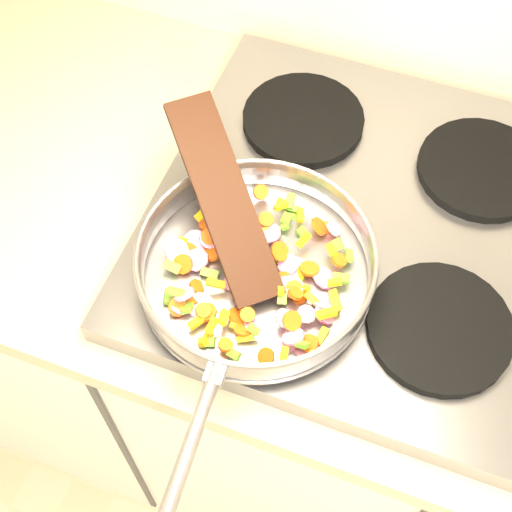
% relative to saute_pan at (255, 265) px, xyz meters
% --- Properties ---
extents(cooktop, '(0.60, 0.60, 0.04)m').
position_rel_saute_pan_xyz_m(cooktop, '(0.11, 0.16, -0.07)').
color(cooktop, '#939399').
rests_on(cooktop, counter_top).
extents(grate_fl, '(0.19, 0.19, 0.02)m').
position_rel_saute_pan_xyz_m(grate_fl, '(-0.03, 0.02, -0.04)').
color(grate_fl, black).
rests_on(grate_fl, cooktop).
extents(grate_fr, '(0.19, 0.19, 0.02)m').
position_rel_saute_pan_xyz_m(grate_fr, '(0.25, 0.02, -0.04)').
color(grate_fr, black).
rests_on(grate_fr, cooktop).
extents(grate_bl, '(0.19, 0.19, 0.02)m').
position_rel_saute_pan_xyz_m(grate_bl, '(-0.03, 0.30, -0.04)').
color(grate_bl, black).
rests_on(grate_bl, cooktop).
extents(grate_br, '(0.19, 0.19, 0.02)m').
position_rel_saute_pan_xyz_m(grate_br, '(0.25, 0.30, -0.04)').
color(grate_br, black).
rests_on(grate_br, cooktop).
extents(saute_pan, '(0.35, 0.52, 0.06)m').
position_rel_saute_pan_xyz_m(saute_pan, '(0.00, 0.00, 0.00)').
color(saute_pan, '#9E9EA5').
rests_on(saute_pan, grate_fl).
extents(vegetable_heap, '(0.25, 0.26, 0.05)m').
position_rel_saute_pan_xyz_m(vegetable_heap, '(0.01, -0.01, -0.01)').
color(vegetable_heap, '#5E9F28').
rests_on(vegetable_heap, saute_pan).
extents(wooden_spatula, '(0.23, 0.25, 0.12)m').
position_rel_saute_pan_xyz_m(wooden_spatula, '(-0.07, 0.06, 0.05)').
color(wooden_spatula, black).
rests_on(wooden_spatula, saute_pan).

